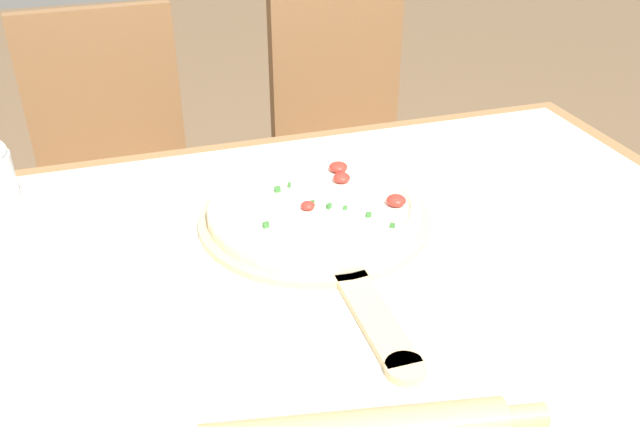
% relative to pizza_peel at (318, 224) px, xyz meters
% --- Properties ---
extents(dining_table, '(1.31, 0.93, 0.73)m').
position_rel_pizza_peel_xyz_m(dining_table, '(0.02, -0.10, -0.11)').
color(dining_table, olive).
rests_on(dining_table, ground_plane).
extents(towel_cloth, '(1.23, 0.85, 0.00)m').
position_rel_pizza_peel_xyz_m(towel_cloth, '(0.02, -0.10, -0.01)').
color(towel_cloth, white).
rests_on(towel_cloth, dining_table).
extents(pizza_peel, '(0.37, 0.57, 0.01)m').
position_rel_pizza_peel_xyz_m(pizza_peel, '(0.00, 0.00, 0.00)').
color(pizza_peel, '#D6B784').
rests_on(pizza_peel, towel_cloth).
extents(pizza, '(0.34, 0.34, 0.04)m').
position_rel_pizza_peel_xyz_m(pizza, '(0.00, 0.02, 0.02)').
color(pizza, beige).
rests_on(pizza, pizza_peel).
extents(chair_left, '(0.42, 0.42, 0.90)m').
position_rel_pizza_peel_xyz_m(chair_left, '(-0.30, 0.76, -0.22)').
color(chair_left, brown).
rests_on(chair_left, ground_plane).
extents(chair_right, '(0.43, 0.43, 0.90)m').
position_rel_pizza_peel_xyz_m(chair_right, '(0.33, 0.76, -0.22)').
color(chair_right, brown).
rests_on(chair_right, ground_plane).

